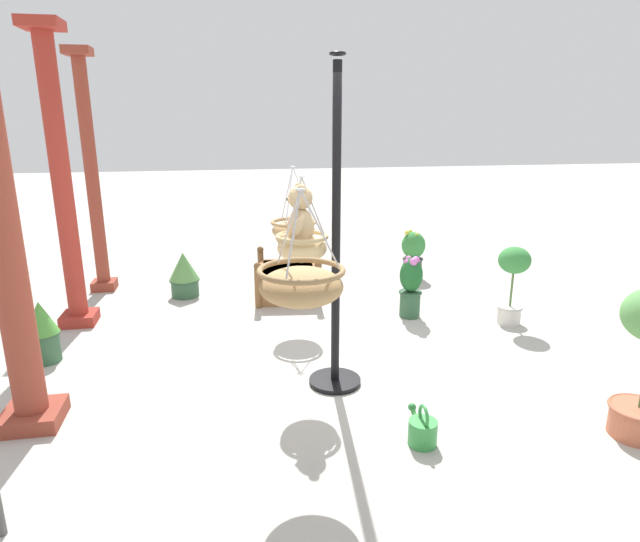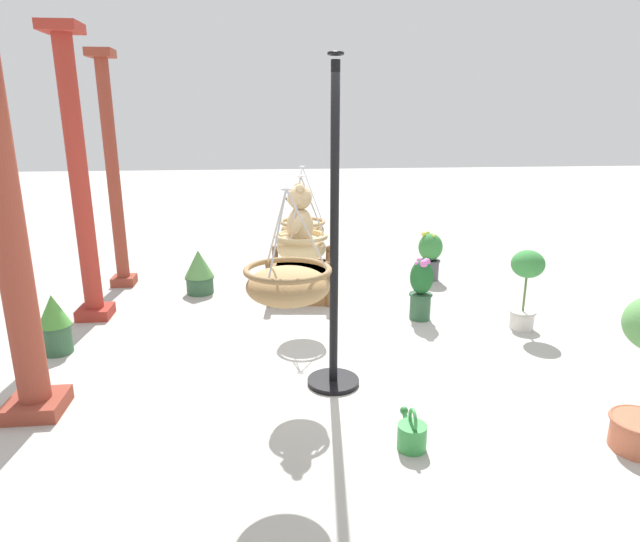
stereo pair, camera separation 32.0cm
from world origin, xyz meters
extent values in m
plane|color=#ADAAA3|center=(0.00, 0.00, 0.00)|extent=(40.00, 40.00, 0.00)
cylinder|color=black|center=(-0.24, 0.01, 1.29)|extent=(0.07, 0.07, 2.59)
cylinder|color=black|center=(-0.24, 0.01, 0.02)|extent=(0.44, 0.44, 0.04)
torus|color=black|center=(-0.24, 0.01, 2.63)|extent=(0.12, 0.12, 0.02)
ellipsoid|color=tan|center=(-0.09, 0.26, 1.16)|extent=(0.40, 0.40, 0.22)
torus|color=tan|center=(-0.09, 0.26, 1.26)|extent=(0.43, 0.43, 0.04)
ellipsoid|color=silver|center=(-0.09, 0.26, 1.18)|extent=(0.36, 0.36, 0.18)
cylinder|color=#B7B7BC|center=(-0.01, 0.31, 1.50)|extent=(0.18, 0.11, 0.49)
cylinder|color=#B7B7BC|center=(-0.17, 0.31, 1.50)|extent=(0.18, 0.11, 0.49)
cylinder|color=#B7B7BC|center=(-0.09, 0.17, 1.50)|extent=(0.01, 0.20, 0.49)
torus|color=#B7B7BC|center=(-0.09, 0.26, 1.74)|extent=(0.06, 0.06, 0.01)
ellipsoid|color=tan|center=(-0.09, 0.27, 1.34)|extent=(0.25, 0.22, 0.30)
sphere|color=tan|center=(-0.09, 0.27, 1.57)|extent=(0.25, 0.25, 0.20)
ellipsoid|color=#D9B683|center=(-0.09, 0.34, 1.56)|extent=(0.10, 0.09, 0.06)
sphere|color=black|center=(-0.09, 0.37, 1.56)|extent=(0.03, 0.03, 0.03)
sphere|color=tan|center=(-0.16, 0.27, 1.65)|extent=(0.07, 0.07, 0.07)
sphere|color=tan|center=(-0.02, 0.27, 1.65)|extent=(0.07, 0.07, 0.07)
ellipsoid|color=tan|center=(-0.23, 0.31, 1.38)|extent=(0.08, 0.15, 0.19)
ellipsoid|color=tan|center=(0.04, 0.31, 1.38)|extent=(0.08, 0.15, 0.19)
ellipsoid|color=tan|center=(-0.16, 0.38, 1.23)|extent=(0.09, 0.17, 0.09)
ellipsoid|color=tan|center=(-0.02, 0.38, 1.23)|extent=(0.09, 0.17, 0.09)
ellipsoid|color=#A37F51|center=(-1.14, 0.43, 1.17)|extent=(0.53, 0.53, 0.23)
torus|color=olive|center=(-1.14, 0.43, 1.27)|extent=(0.55, 0.55, 0.04)
ellipsoid|color=silver|center=(-1.14, 0.43, 1.19)|extent=(0.46, 0.46, 0.19)
cylinder|color=#B7B7BC|center=(-1.03, 0.49, 1.52)|extent=(0.23, 0.14, 0.50)
cylinder|color=#B7B7BC|center=(-1.24, 0.49, 1.52)|extent=(0.23, 0.14, 0.50)
cylinder|color=#B7B7BC|center=(-1.14, 0.31, 1.52)|extent=(0.01, 0.25, 0.50)
torus|color=#B7B7BC|center=(-1.14, 0.43, 1.77)|extent=(0.06, 0.06, 0.01)
ellipsoid|color=tan|center=(1.30, 0.15, 1.02)|extent=(0.46, 0.46, 0.19)
torus|color=#97794E|center=(1.30, 0.15, 1.11)|extent=(0.49, 0.49, 0.04)
cylinder|color=#B7B7BC|center=(1.39, 0.20, 1.40)|extent=(0.20, 0.12, 0.59)
cylinder|color=#B7B7BC|center=(1.20, 0.20, 1.40)|extent=(0.20, 0.12, 0.59)
cylinder|color=#B7B7BC|center=(1.30, 0.04, 1.40)|extent=(0.01, 0.22, 0.59)
torus|color=#B7B7BC|center=(1.30, 0.15, 1.70)|extent=(0.06, 0.06, 0.01)
cylinder|color=brown|center=(-0.45, 2.34, 1.47)|extent=(0.23, 0.23, 2.94)
cube|color=brown|center=(-0.45, 2.34, 0.06)|extent=(0.41, 0.41, 0.12)
cylinder|color=#9E2D23|center=(1.62, 2.50, 1.50)|extent=(0.20, 0.20, 3.00)
cube|color=#9E2D23|center=(1.62, 2.50, 0.06)|extent=(0.36, 0.36, 0.12)
cube|color=#9E2D23|center=(1.62, 2.50, 3.05)|extent=(0.38, 0.38, 0.10)
cylinder|color=brown|center=(2.87, 2.47, 1.45)|extent=(0.16, 0.16, 2.89)
cube|color=brown|center=(2.87, 2.47, 0.06)|extent=(0.30, 0.30, 0.12)
cube|color=brown|center=(2.87, 2.47, 2.94)|extent=(0.31, 0.31, 0.10)
cube|color=olive|center=(2.14, 0.12, 0.19)|extent=(0.90, 0.81, 0.38)
cube|color=#382819|center=(2.14, 0.12, 0.35)|extent=(0.79, 0.71, 0.06)
cylinder|color=brown|center=(1.78, 0.52, 0.24)|extent=(0.08, 0.08, 0.48)
cylinder|color=brown|center=(2.59, 0.42, 0.24)|extent=(0.08, 0.08, 0.48)
cylinder|color=brown|center=(1.70, -0.19, 0.24)|extent=(0.08, 0.08, 0.48)
cylinder|color=brown|center=(2.51, -0.29, 0.24)|extent=(0.08, 0.08, 0.48)
sphere|color=brown|center=(1.78, 0.52, 0.51)|extent=(0.09, 0.09, 0.09)
sphere|color=brown|center=(2.59, 0.42, 0.51)|extent=(0.09, 0.09, 0.09)
sphere|color=brown|center=(1.70, -0.19, 0.51)|extent=(0.09, 0.09, 0.09)
sphere|color=brown|center=(2.51, -0.29, 0.51)|extent=(0.09, 0.09, 0.09)
cylinder|color=#2D5638|center=(0.66, 2.57, 0.14)|extent=(0.27, 0.27, 0.28)
torus|color=#294E32|center=(0.66, 2.57, 0.27)|extent=(0.31, 0.31, 0.03)
cylinder|color=#382819|center=(0.66, 2.57, 0.27)|extent=(0.24, 0.24, 0.03)
cone|color=#478E38|center=(0.66, 2.57, 0.43)|extent=(0.30, 0.30, 0.30)
cylinder|color=#2D5638|center=(1.17, -1.16, 0.15)|extent=(0.23, 0.23, 0.30)
torus|color=#294E32|center=(1.17, -1.16, 0.29)|extent=(0.26, 0.26, 0.03)
cylinder|color=#382819|center=(1.17, -1.16, 0.28)|extent=(0.20, 0.20, 0.03)
ellipsoid|color=#1E5B28|center=(1.17, -1.16, 0.49)|extent=(0.26, 0.26, 0.39)
sphere|color=#D166B7|center=(1.25, -1.15, 0.66)|extent=(0.07, 0.07, 0.07)
sphere|color=#D166B7|center=(1.17, -1.09, 0.65)|extent=(0.05, 0.05, 0.05)
sphere|color=#D166B7|center=(1.10, -1.15, 0.67)|extent=(0.09, 0.09, 0.09)
sphere|color=#D166B7|center=(1.16, -1.20, 0.67)|extent=(0.09, 0.09, 0.09)
cylinder|color=#BC6042|center=(-1.39, -1.93, 0.11)|extent=(0.37, 0.37, 0.22)
torus|color=#A9573B|center=(-1.39, -1.93, 0.21)|extent=(0.41, 0.41, 0.03)
cylinder|color=#382819|center=(-1.39, -1.93, 0.21)|extent=(0.33, 0.33, 0.03)
cylinder|color=beige|center=(0.77, -2.16, 0.10)|extent=(0.25, 0.25, 0.20)
torus|color=#BCB7AE|center=(0.77, -2.16, 0.19)|extent=(0.28, 0.28, 0.03)
cylinder|color=#382819|center=(0.77, -2.16, 0.19)|extent=(0.22, 0.22, 0.03)
cylinder|color=#4C6B38|center=(0.77, -2.16, 0.39)|extent=(0.02, 0.02, 0.38)
ellipsoid|color=#38843D|center=(0.77, -2.16, 0.72)|extent=(0.34, 0.34, 0.29)
cylinder|color=#2D5638|center=(2.38, 1.40, 0.11)|extent=(0.34, 0.34, 0.22)
torus|color=#294E32|center=(2.38, 1.40, 0.21)|extent=(0.38, 0.38, 0.03)
cylinder|color=#382819|center=(2.38, 1.40, 0.21)|extent=(0.30, 0.30, 0.03)
cone|color=#56934C|center=(2.38, 1.40, 0.40)|extent=(0.38, 0.38, 0.35)
cylinder|color=#4C4C51|center=(2.66, -1.72, 0.14)|extent=(0.26, 0.26, 0.28)
torus|color=#444449|center=(2.66, -1.72, 0.27)|extent=(0.30, 0.30, 0.03)
cylinder|color=#382819|center=(2.66, -1.72, 0.27)|extent=(0.23, 0.23, 0.03)
ellipsoid|color=#38843D|center=(2.66, -1.72, 0.47)|extent=(0.33, 0.33, 0.38)
sphere|color=#E5DB4C|center=(2.76, -1.71, 0.65)|extent=(0.06, 0.06, 0.06)
sphere|color=#E5DB4C|center=(2.69, -1.63, 0.64)|extent=(0.07, 0.07, 0.07)
sphere|color=#E5DB4C|center=(2.60, -1.74, 0.63)|extent=(0.05, 0.05, 0.05)
cylinder|color=#338C3F|center=(-1.23, -0.40, 0.09)|extent=(0.20, 0.20, 0.18)
cylinder|color=#338C3F|center=(-1.08, -0.40, 0.11)|extent=(0.17, 0.04, 0.14)
sphere|color=#287033|center=(-1.01, -0.40, 0.16)|extent=(0.06, 0.06, 0.06)
torus|color=#338C3F|center=(-1.23, -0.40, 0.22)|extent=(0.16, 0.02, 0.16)
camera|label=1|loc=(-4.28, 0.89, 2.17)|focal=30.01mm
camera|label=2|loc=(-4.33, 0.57, 2.17)|focal=30.01mm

